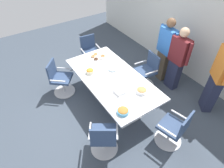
{
  "coord_description": "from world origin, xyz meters",
  "views": [
    {
      "loc": [
        2.73,
        -1.8,
        3.47
      ],
      "look_at": [
        0.0,
        0.0,
        0.55
      ],
      "focal_mm": 30.54,
      "sensor_mm": 36.0,
      "label": 1
    }
  ],
  "objects": [
    {
      "name": "snack_bowl_pretzels",
      "position": [
        0.96,
        -0.39,
        0.8
      ],
      "size": [
        0.22,
        0.22,
        0.1
      ],
      "color": "#4C9EC6",
      "rests_on": "conference_table"
    },
    {
      "name": "office_chair_2",
      "position": [
        -0.02,
        1.1,
        0.41
      ],
      "size": [
        0.59,
        0.59,
        0.91
      ],
      "rotation": [
        0.0,
        0.0,
        -3.25
      ],
      "color": "silver",
      "rests_on": "ground"
    },
    {
      "name": "office_chair_1",
      "position": [
        1.61,
        0.36,
        0.41
      ],
      "size": [
        0.65,
        0.65,
        0.91
      ],
      "rotation": [
        0.0,
        0.0,
        -4.47
      ],
      "color": "silver",
      "rests_on": "ground"
    },
    {
      "name": "office_chair_0",
      "position": [
        1.04,
        -0.87,
        0.41
      ],
      "size": [
        0.75,
        0.75,
        0.91
      ],
      "rotation": [
        0.0,
        0.0,
        0.99
      ],
      "color": "silver",
      "rests_on": "ground"
    },
    {
      "name": "napkin_pile",
      "position": [
        0.5,
        -0.14,
        0.78
      ],
      "size": [
        0.2,
        0.2,
        0.06
      ],
      "primitive_type": "cube",
      "color": "white",
      "rests_on": "conference_table"
    },
    {
      "name": "back_wall",
      "position": [
        0.0,
        2.4,
        1.4
      ],
      "size": [
        8.0,
        0.1,
        2.8
      ],
      "primitive_type": "cube",
      "color": "silver",
      "rests_on": "ground"
    },
    {
      "name": "ground_plane",
      "position": [
        0.0,
        0.0,
        -0.01
      ],
      "size": [
        10.0,
        10.0,
        0.01
      ],
      "primitive_type": "cube",
      "color": "#3D4754"
    },
    {
      "name": "person_standing_1",
      "position": [
        0.41,
        1.62,
        0.87
      ],
      "size": [
        0.61,
        0.24,
        1.67
      ],
      "rotation": [
        0.0,
        0.0,
        -3.18
      ],
      "color": "#232842",
      "rests_on": "ground"
    },
    {
      "name": "plate_stack",
      "position": [
        -0.23,
        0.17,
        0.78
      ],
      "size": [
        0.22,
        0.22,
        0.05
      ],
      "color": "white",
      "rests_on": "conference_table"
    },
    {
      "name": "snack_bowl_chips_orange",
      "position": [
        -0.41,
        -0.33,
        0.81
      ],
      "size": [
        0.18,
        0.18,
        0.11
      ],
      "color": "beige",
      "rests_on": "conference_table"
    },
    {
      "name": "person_standing_2",
      "position": [
        1.41,
        1.73,
        1.0
      ],
      "size": [
        0.53,
        0.44,
        1.89
      ],
      "rotation": [
        0.0,
        0.0,
        -3.8
      ],
      "color": "#232842",
      "rests_on": "ground"
    },
    {
      "name": "snack_bowl_cookies",
      "position": [
        0.73,
        0.24,
        0.8
      ],
      "size": [
        0.22,
        0.22,
        0.1
      ],
      "color": "white",
      "rests_on": "conference_table"
    },
    {
      "name": "conference_table",
      "position": [
        0.0,
        0.0,
        0.63
      ],
      "size": [
        2.4,
        1.2,
        0.75
      ],
      "color": "white",
      "rests_on": "ground"
    },
    {
      "name": "office_chair_4",
      "position": [
        -0.98,
        -0.9,
        0.41
      ],
      "size": [
        0.76,
        0.76,
        0.91
      ],
      "rotation": [
        0.0,
        0.0,
        -0.7
      ],
      "color": "silver",
      "rests_on": "ground"
    },
    {
      "name": "donut_platter",
      "position": [
        -0.87,
        0.15,
        0.77
      ],
      "size": [
        0.36,
        0.35,
        0.04
      ],
      "color": "white",
      "rests_on": "conference_table"
    },
    {
      "name": "person_standing_0",
      "position": [
        -0.03,
        1.66,
        0.9
      ],
      "size": [
        0.62,
        0.27,
        1.72
      ],
      "rotation": [
        0.0,
        0.0,
        -3.25
      ],
      "color": "brown",
      "rests_on": "ground"
    },
    {
      "name": "office_chair_3",
      "position": [
        -1.63,
        0.31,
        0.41
      ],
      "size": [
        0.59,
        0.59,
        0.91
      ],
      "rotation": [
        0.0,
        0.0,
        -1.66
      ],
      "color": "silver",
      "rests_on": "ground"
    }
  ]
}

